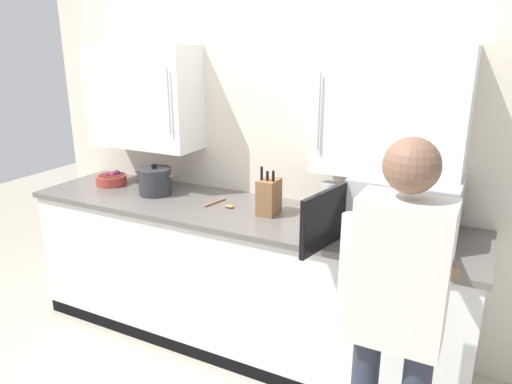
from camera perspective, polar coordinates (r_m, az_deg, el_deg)
The scene contains 9 objects.
back_wall_tiled at distance 3.18m, azimuth 0.73°, elevation 6.88°, with size 3.56×0.44×2.55m.
counter_unit at distance 3.20m, azimuth -2.03°, elevation -10.11°, with size 2.93×0.70×0.94m.
microwave_oven at distance 2.68m, azimuth 16.63°, elevation -1.65°, with size 0.65×0.78×0.32m.
stock_pot at distance 3.36m, azimuth -11.99°, elevation 1.28°, with size 0.32×0.23×0.21m.
knife_block at distance 2.89m, azimuth 1.55°, elevation -0.55°, with size 0.11×0.15×0.30m.
wooden_spoon at distance 3.08m, azimuth -4.01°, elevation -1.48°, with size 0.19×0.20×0.02m.
thermos_flask at distance 2.81m, azimuth 8.66°, elevation -1.16°, with size 0.09×0.09×0.23m.
fruit_bowl at distance 3.68m, azimuth -16.91°, elevation 1.51°, with size 0.22×0.22×0.10m.
person_figure at distance 1.95m, azimuth 16.47°, elevation -13.08°, with size 0.44×0.63×1.65m.
Camera 1 is at (1.39, -1.59, 1.95)m, focal length 33.42 mm.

